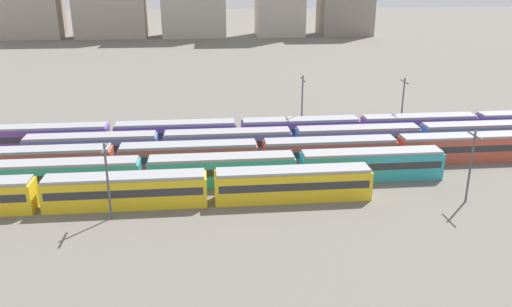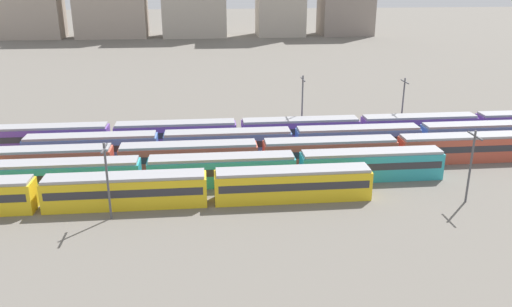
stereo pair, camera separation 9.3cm
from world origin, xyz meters
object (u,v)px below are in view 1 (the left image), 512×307
at_px(train_track_1, 222,170).
at_px(train_track_2, 397,150).
at_px(train_track_0, 126,190).
at_px(catenary_pole_2, 471,163).
at_px(catenary_pole_0, 107,177).
at_px(train_track_3, 293,141).
at_px(catenary_pole_1, 302,103).
at_px(catenary_pole_3, 403,102).
at_px(train_track_4, 360,128).

bearing_deg(train_track_1, train_track_2, 12.12).
bearing_deg(train_track_0, catenary_pole_2, -4.20).
bearing_deg(catenary_pole_0, catenary_pole_2, 0.27).
xyz_separation_m(train_track_3, catenary_pole_2, (16.91, -18.43, 2.90)).
distance_m(train_track_2, catenary_pole_1, 17.40).
xyz_separation_m(train_track_1, catenary_pole_3, (29.83, 18.73, 3.15)).
height_order(train_track_3, catenary_pole_3, catenary_pole_3).
height_order(train_track_2, train_track_4, same).
height_order(train_track_4, catenary_pole_3, catenary_pole_3).
distance_m(catenary_pole_2, catenary_pole_3, 26.85).
bearing_deg(catenary_pole_2, catenary_pole_1, 118.44).
bearing_deg(catenary_pole_0, catenary_pole_1, 46.04).
bearing_deg(train_track_4, catenary_pole_2, -76.78).
bearing_deg(catenary_pole_0, train_track_3, 39.06).
bearing_deg(train_track_1, catenary_pole_0, -146.11).
relative_size(train_track_0, catenary_pole_3, 6.17).
distance_m(train_track_0, train_track_3, 26.69).
bearing_deg(train_track_0, train_track_4, 32.21).
relative_size(catenary_pole_0, catenary_pole_1, 0.87).
xyz_separation_m(catenary_pole_0, catenary_pole_1, (25.59, 26.53, 0.67)).
distance_m(train_track_3, catenary_pole_3, 21.09).
height_order(train_track_0, catenary_pole_0, catenary_pole_0).
relative_size(train_track_1, catenary_pole_1, 5.67).
xyz_separation_m(train_track_4, catenary_pole_0, (-34.30, -23.82, 2.89)).
xyz_separation_m(catenary_pole_0, catenary_pole_2, (39.85, 0.19, 0.01)).
relative_size(train_track_4, catenary_pole_0, 13.17).
distance_m(catenary_pole_0, catenary_pole_3, 49.95).
height_order(train_track_4, catenary_pole_1, catenary_pole_1).
height_order(train_track_1, train_track_2, same).
distance_m(train_track_2, catenary_pole_2, 13.97).
relative_size(train_track_1, train_track_4, 0.50).
height_order(train_track_0, train_track_1, same).
bearing_deg(catenary_pole_2, train_track_0, 175.80).
bearing_deg(train_track_2, catenary_pole_1, 129.64).
relative_size(train_track_3, catenary_pole_2, 8.72).
bearing_deg(train_track_0, train_track_1, 25.42).
bearing_deg(train_track_0, catenary_pole_1, 44.06).
bearing_deg(train_track_3, train_track_2, -21.05).
height_order(train_track_0, train_track_3, same).
bearing_deg(train_track_2, train_track_4, 101.65).
bearing_deg(catenary_pole_3, train_track_2, -112.54).
height_order(train_track_1, catenary_pole_0, catenary_pole_0).
bearing_deg(catenary_pole_2, catenary_pole_0, -179.73).
bearing_deg(train_track_4, catenary_pole_0, -145.23).
relative_size(train_track_4, catenary_pole_3, 12.45).
bearing_deg(catenary_pole_1, catenary_pole_2, -61.56).
relative_size(train_track_0, train_track_3, 0.75).
bearing_deg(catenary_pole_1, train_track_0, -135.94).
bearing_deg(catenary_pole_0, catenary_pole_3, 32.64).
bearing_deg(catenary_pole_3, train_track_1, -147.88).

